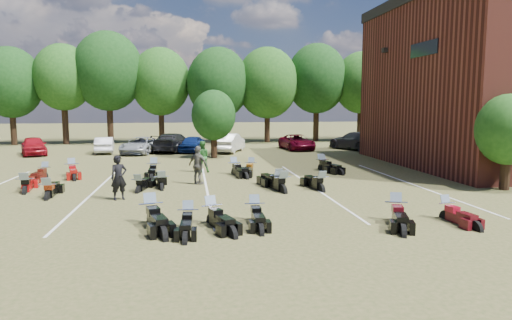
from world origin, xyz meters
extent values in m
plane|color=brown|center=(0.00, 0.00, 0.00)|extent=(160.00, 160.00, 0.00)
imported|color=maroon|center=(-15.64, 19.28, 0.71)|extent=(3.06, 4.52, 1.43)
imported|color=#BBBABF|center=(-10.51, 20.00, 0.64)|extent=(1.82, 4.02, 1.28)
imported|color=#909398|center=(-7.59, 19.13, 0.66)|extent=(3.37, 5.14, 1.31)
imported|color=black|center=(-5.08, 20.30, 0.76)|extent=(3.68, 5.67, 1.53)
imported|color=navy|center=(-3.58, 19.69, 0.66)|extent=(2.49, 4.17, 1.33)
imported|color=beige|center=(-0.57, 19.21, 0.77)|extent=(3.09, 4.93, 1.53)
imported|color=#610519|center=(5.36, 20.40, 0.65)|extent=(2.62, 4.87, 1.30)
imported|color=#39393E|center=(10.39, 19.71, 0.78)|extent=(4.13, 5.80, 1.56)
imported|color=black|center=(-6.63, 1.23, 0.92)|extent=(0.79, 0.68, 1.83)
imported|color=#2B6C28|center=(-3.06, 8.41, 0.90)|extent=(0.91, 0.73, 1.80)
imported|color=#56534A|center=(-3.35, 4.44, 0.94)|extent=(1.14, 1.05, 1.88)
cube|color=black|center=(9.35, 12.00, 7.50)|extent=(0.30, 0.40, 0.30)
cube|color=black|center=(9.47, 7.00, 7.00)|extent=(0.06, 3.00, 0.80)
cylinder|color=black|center=(-21.00, 29.00, 2.04)|extent=(0.58, 0.58, 4.08)
ellipsoid|color=#1E4C19|center=(-21.00, 29.00, 6.33)|extent=(6.00, 6.00, 6.90)
cylinder|color=black|center=(-16.00, 29.00, 2.04)|extent=(0.58, 0.58, 4.08)
ellipsoid|color=#1E4C19|center=(-16.00, 29.00, 6.33)|extent=(6.00, 6.00, 6.90)
cylinder|color=black|center=(-11.00, 29.00, 2.04)|extent=(0.57, 0.58, 4.08)
ellipsoid|color=#1E4C19|center=(-11.00, 29.00, 6.33)|extent=(6.00, 6.00, 6.90)
cylinder|color=black|center=(-6.00, 29.00, 2.04)|extent=(0.57, 0.58, 4.08)
ellipsoid|color=#1E4C19|center=(-6.00, 29.00, 6.33)|extent=(6.00, 6.00, 6.90)
cylinder|color=black|center=(-1.00, 29.00, 2.04)|extent=(0.58, 0.58, 4.08)
ellipsoid|color=#1E4C19|center=(-1.00, 29.00, 6.33)|extent=(6.00, 6.00, 6.90)
cylinder|color=black|center=(4.00, 29.00, 2.04)|extent=(0.57, 0.58, 4.08)
ellipsoid|color=#1E4C19|center=(4.00, 29.00, 6.33)|extent=(6.00, 6.00, 6.90)
cylinder|color=black|center=(9.00, 29.00, 2.04)|extent=(0.57, 0.58, 4.08)
ellipsoid|color=#1E4C19|center=(9.00, 29.00, 6.33)|extent=(6.00, 6.00, 6.90)
cylinder|color=black|center=(14.00, 29.00, 2.04)|extent=(0.57, 0.58, 4.08)
ellipsoid|color=#1E4C19|center=(14.00, 29.00, 6.33)|extent=(6.00, 6.00, 6.90)
cylinder|color=black|center=(19.00, 29.00, 2.04)|extent=(0.58, 0.58, 4.08)
ellipsoid|color=#1E4C19|center=(19.00, 29.00, 6.33)|extent=(6.00, 6.00, 6.90)
cylinder|color=black|center=(24.00, 29.00, 2.04)|extent=(0.58, 0.58, 4.08)
ellipsoid|color=#1E4C19|center=(24.00, 29.00, 6.33)|extent=(6.00, 6.00, 6.90)
cylinder|color=black|center=(10.50, 1.00, 0.85)|extent=(0.24, 0.24, 1.71)
sphere|color=#1E4C19|center=(10.50, 1.00, 2.76)|extent=(2.80, 2.80, 2.80)
cylinder|color=black|center=(-2.00, 15.50, 0.95)|extent=(0.24, 0.24, 1.90)
sphere|color=#1E4C19|center=(-2.00, 15.50, 3.10)|extent=(3.20, 3.20, 3.20)
cube|color=silver|center=(-8.00, 3.00, 0.01)|extent=(0.10, 14.00, 0.01)
cube|color=silver|center=(-3.00, 3.00, 0.01)|extent=(0.10, 14.00, 0.01)
cube|color=silver|center=(2.00, 3.00, 0.01)|extent=(0.10, 14.00, 0.01)
cube|color=silver|center=(7.00, 3.00, 0.01)|extent=(0.10, 14.00, 0.01)
camera|label=1|loc=(-3.72, -17.73, 3.90)|focal=32.00mm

